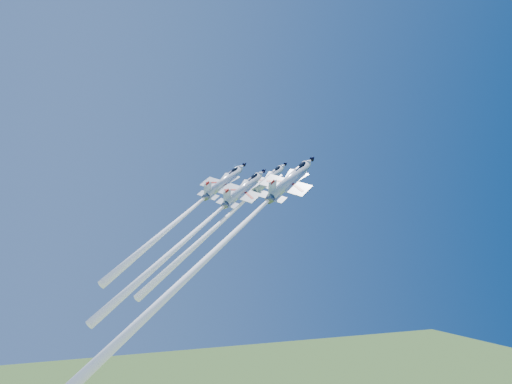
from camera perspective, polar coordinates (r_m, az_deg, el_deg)
name	(u,v)px	position (r m, az deg, el deg)	size (l,w,h in m)	color
jet_lead	(225,218)	(119.70, -3.09, -2.65)	(32.27, 20.85, 33.08)	white
jet_left	(186,214)	(123.33, -7.02, -2.16)	(30.77, 19.52, 30.71)	white
jet_right	(217,249)	(106.37, -3.97, -5.74)	(46.84, 30.84, 48.80)	white
jet_slot	(194,232)	(114.16, -6.17, -4.00)	(34.14, 21.96, 34.78)	white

